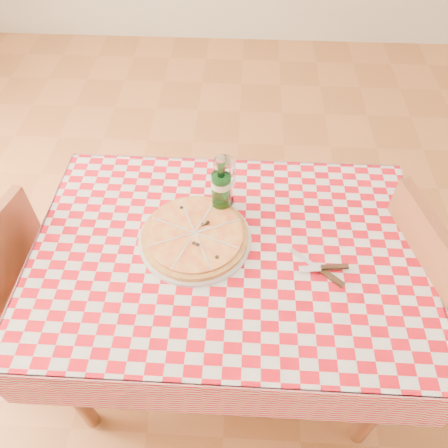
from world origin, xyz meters
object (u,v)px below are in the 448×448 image
object	(u,v)px
dining_table	(229,267)
water_bottle	(221,186)
wine_glass	(224,182)
chair_far	(1,283)
chair_near	(423,288)
pizza_plate	(195,236)

from	to	relation	value
dining_table	water_bottle	world-z (taller)	water_bottle
dining_table	wine_glass	size ratio (longest dim) A/B	6.32
chair_far	wine_glass	xyz separation A→B (m)	(0.85, 0.22, 0.36)
water_bottle	wine_glass	xyz separation A→B (m)	(0.01, 0.05, -0.03)
chair_near	chair_far	xyz separation A→B (m)	(-1.60, -0.05, -0.03)
water_bottle	chair_far	bearing A→B (deg)	-168.26
dining_table	chair_near	world-z (taller)	chair_near
dining_table	water_bottle	size ratio (longest dim) A/B	4.88
dining_table	chair_near	size ratio (longest dim) A/B	1.32
chair_far	pizza_plate	world-z (taller)	chair_far
dining_table	water_bottle	bearing A→B (deg)	101.61
pizza_plate	water_bottle	world-z (taller)	water_bottle
dining_table	chair_far	world-z (taller)	chair_far
chair_near	pizza_plate	bearing A→B (deg)	166.64
chair_far	pizza_plate	distance (m)	0.81
chair_near	dining_table	bearing A→B (deg)	169.54
dining_table	pizza_plate	world-z (taller)	pizza_plate
pizza_plate	wine_glass	size ratio (longest dim) A/B	1.98
chair_far	water_bottle	distance (m)	0.94
chair_far	chair_near	bearing A→B (deg)	-165.14
water_bottle	dining_table	bearing A→B (deg)	-78.39
dining_table	wine_glass	xyz separation A→B (m)	(-0.03, 0.22, 0.19)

